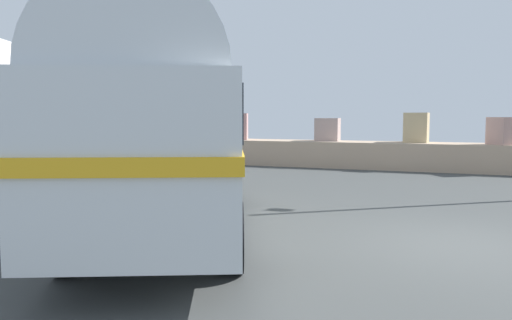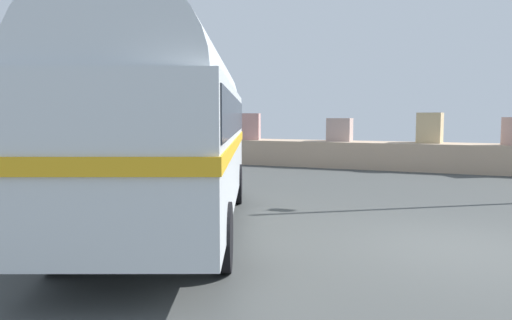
# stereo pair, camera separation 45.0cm
# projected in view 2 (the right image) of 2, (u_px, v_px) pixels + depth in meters

# --- Properties ---
(ground) EXTENTS (32.00, 26.00, 0.02)m
(ground) POSITION_uv_depth(u_px,v_px,m) (458.00, 249.00, 7.70)
(ground) COLOR #414443
(breakwater) EXTENTS (31.36, 2.25, 2.44)m
(breakwater) POSITION_uv_depth(u_px,v_px,m) (465.00, 154.00, 18.39)
(breakwater) COLOR tan
(breakwater) RESTS_ON ground
(vintage_coach) EXTENTS (5.67, 8.81, 3.70)m
(vintage_coach) POSITION_uv_depth(u_px,v_px,m) (171.00, 121.00, 8.95)
(vintage_coach) COLOR black
(vintage_coach) RESTS_ON ground
(second_coach) EXTENTS (5.44, 8.85, 3.70)m
(second_coach) POSITION_uv_depth(u_px,v_px,m) (52.00, 120.00, 12.42)
(second_coach) COLOR black
(second_coach) RESTS_ON ground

